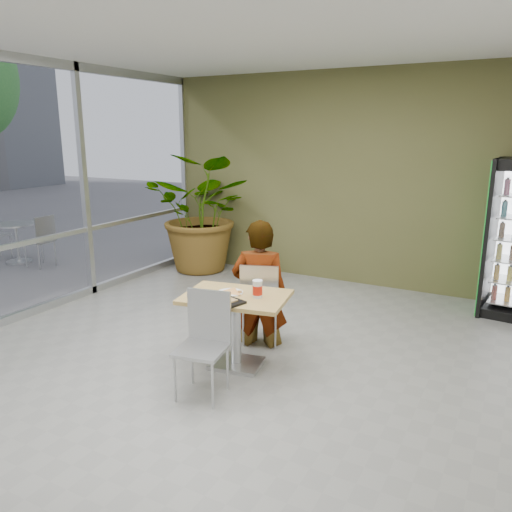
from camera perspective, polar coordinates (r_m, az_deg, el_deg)
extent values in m
plane|color=slate|center=(5.10, -3.76, -12.86)|extent=(7.00, 7.00, 0.00)
cube|color=tan|center=(4.90, -2.33, -4.70)|extent=(1.12, 0.88, 0.04)
cylinder|color=#B0B2B5|center=(5.03, -2.29, -8.75)|extent=(0.10, 0.10, 0.71)
cube|color=#B0B2B5|center=(5.17, -2.25, -12.17)|extent=(0.57, 0.49, 0.04)
cube|color=#B0B2B5|center=(5.57, 0.64, -5.47)|extent=(0.53, 0.53, 0.03)
cube|color=#B0B2B5|center=(5.31, 0.35, -3.67)|extent=(0.40, 0.17, 0.49)
cylinder|color=#B0B2B5|center=(5.79, 2.63, -7.03)|extent=(0.02, 0.02, 0.44)
cylinder|color=#B0B2B5|center=(5.84, -0.84, -6.85)|extent=(0.02, 0.02, 0.44)
cylinder|color=#B0B2B5|center=(5.47, 2.22, -8.35)|extent=(0.02, 0.02, 0.44)
cylinder|color=#B0B2B5|center=(5.52, -1.46, -8.14)|extent=(0.02, 0.02, 0.44)
cube|color=#B0B2B5|center=(4.48, -6.29, -10.61)|extent=(0.48, 0.48, 0.03)
cube|color=#B0B2B5|center=(4.55, -5.36, -6.83)|extent=(0.41, 0.11, 0.49)
cylinder|color=#B0B2B5|center=(4.50, -9.27, -13.70)|extent=(0.02, 0.02, 0.44)
cylinder|color=#B0B2B5|center=(4.37, -4.99, -14.49)|extent=(0.02, 0.02, 0.44)
cylinder|color=#B0B2B5|center=(4.78, -7.31, -11.88)|extent=(0.02, 0.02, 0.44)
cylinder|color=#B0B2B5|center=(4.66, -3.27, -12.54)|extent=(0.02, 0.02, 0.44)
imported|color=black|center=(5.50, 0.40, -4.56)|extent=(0.73, 0.59, 1.70)
cylinder|color=silver|center=(4.95, -2.98, -4.18)|extent=(0.26, 0.26, 0.01)
cylinder|color=silver|center=(4.79, 0.17, -3.85)|extent=(0.09, 0.09, 0.16)
cylinder|color=red|center=(4.79, 0.17, -3.91)|extent=(0.09, 0.09, 0.09)
cylinder|color=silver|center=(4.77, 0.17, -2.87)|extent=(0.10, 0.10, 0.01)
cube|color=silver|center=(4.92, -6.83, -4.36)|extent=(0.16, 0.16, 0.02)
cube|color=black|center=(4.70, -3.98, -5.15)|extent=(0.46, 0.39, 0.02)
cube|color=green|center=(7.04, 25.01, 2.01)|extent=(0.08, 0.68, 1.95)
imported|color=#29672D|center=(8.39, -5.90, 4.92)|extent=(1.94, 1.73, 1.97)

